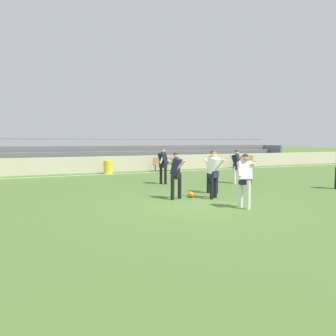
{
  "coord_description": "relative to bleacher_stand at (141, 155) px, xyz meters",
  "views": [
    {
      "loc": [
        -4.97,
        -8.8,
        2.04
      ],
      "look_at": [
        0.28,
        3.16,
        0.91
      ],
      "focal_mm": 33.43,
      "sensor_mm": 36.0,
      "label": 1
    }
  ],
  "objects": [
    {
      "name": "bench_far_right",
      "position": [
        7.25,
        -3.08,
        -0.39
      ],
      "size": [
        1.8,
        0.4,
        0.9
      ],
      "color": "#99754C",
      "rests_on": "ground"
    },
    {
      "name": "soccer_ball",
      "position": [
        -2.41,
        -12.68,
        -0.82
      ],
      "size": [
        0.22,
        0.22,
        0.22
      ],
      "primitive_type": "sphere",
      "color": "orange",
      "rests_on": "ground"
    },
    {
      "name": "ground_plane",
      "position": [
        -2.69,
        -13.74,
        -0.93
      ],
      "size": [
        160.0,
        160.0,
        0.0
      ],
      "primitive_type": "plane",
      "color": "#4C6B30"
    },
    {
      "name": "bleacher_stand",
      "position": [
        0.0,
        0.0,
        0.0
      ],
      "size": [
        25.49,
        2.71,
        2.22
      ],
      "color": "#897051",
      "rests_on": "ground"
    },
    {
      "name": "trash_bin",
      "position": [
        -3.29,
        -3.32,
        -0.53
      ],
      "size": [
        0.56,
        0.56,
        0.82
      ],
      "primitive_type": "cylinder",
      "color": "yellow",
      "rests_on": "ground"
    },
    {
      "name": "field_line_sideline",
      "position": [
        -2.69,
        -3.61,
        -0.93
      ],
      "size": [
        44.0,
        0.12,
        0.01
      ],
      "primitive_type": "cube",
      "color": "white",
      "rests_on": "ground"
    },
    {
      "name": "sideline_wall",
      "position": [
        -2.69,
        -2.32,
        -0.41
      ],
      "size": [
        48.0,
        0.16,
        1.04
      ],
      "primitive_type": "cube",
      "color": "beige",
      "rests_on": "ground"
    },
    {
      "name": "player_white_pressing_high",
      "position": [
        -1.77,
        -14.91,
        0.05
      ],
      "size": [
        0.66,
        0.5,
        1.66
      ],
      "color": "white",
      "rests_on": "ground"
    },
    {
      "name": "player_white_challenging",
      "position": [
        -1.21,
        -12.16,
        0.06
      ],
      "size": [
        0.65,
        0.47,
        1.67
      ],
      "color": "black",
      "rests_on": "ground"
    },
    {
      "name": "player_dark_trailing_run",
      "position": [
        -1.96,
        -9.0,
        0.09
      ],
      "size": [
        0.52,
        0.47,
        1.71
      ],
      "color": "black",
      "rests_on": "ground"
    },
    {
      "name": "bench_far_left",
      "position": [
        0.72,
        -3.08,
        -0.39
      ],
      "size": [
        1.8,
        0.4,
        0.9
      ],
      "color": "#99754C",
      "rests_on": "ground"
    },
    {
      "name": "player_dark_dropping_back",
      "position": [
        1.36,
        -10.18,
        0.02
      ],
      "size": [
        0.51,
        0.61,
        1.61
      ],
      "color": "white",
      "rests_on": "ground"
    },
    {
      "name": "player_white_wide_left",
      "position": [
        -1.77,
        -13.16,
        0.06
      ],
      "size": [
        0.52,
        0.74,
        1.67
      ],
      "color": "black",
      "rests_on": "ground"
    },
    {
      "name": "player_dark_overlapping",
      "position": [
        -3.04,
        -12.73,
        0.04
      ],
      "size": [
        0.51,
        0.75,
        1.65
      ],
      "color": "black",
      "rests_on": "ground"
    }
  ]
}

